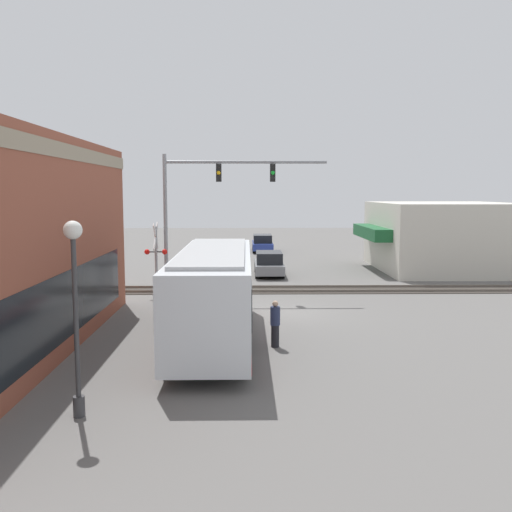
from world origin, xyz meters
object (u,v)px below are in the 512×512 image
object	(u,v)px
parked_car_white	(231,253)
pedestrian_near_bus	(275,324)
streetlamp	(75,301)
city_bus	(214,291)
parked_car_grey	(269,264)
parked_car_blue	(262,244)
crossing_signal	(156,252)

from	to	relation	value
parked_car_white	pedestrian_near_bus	xyz separation A→B (m)	(-24.08, -2.14, 0.13)
parked_car_white	streetlamp	bearing A→B (deg)	174.56
city_bus	parked_car_grey	distance (m)	16.46
parked_car_grey	pedestrian_near_bus	world-z (taller)	pedestrian_near_bus
parked_car_white	parked_car_blue	xyz separation A→B (m)	(7.69, -2.60, 0.01)
crossing_signal	streetlamp	world-z (taller)	streetlamp
crossing_signal	parked_car_blue	xyz separation A→B (m)	(21.94, -6.09, -1.58)
crossing_signal	pedestrian_near_bus	bearing A→B (deg)	-150.20
parked_car_blue	crossing_signal	bearing A→B (deg)	164.48
streetlamp	parked_car_white	size ratio (longest dim) A/B	0.97
streetlamp	parked_car_blue	size ratio (longest dim) A/B	0.99
city_bus	parked_car_white	distance (m)	23.28
streetlamp	crossing_signal	bearing A→B (deg)	2.23
parked_car_blue	city_bus	bearing A→B (deg)	175.20
streetlamp	parked_car_grey	xyz separation A→B (m)	(23.12, -5.47, -2.10)
city_bus	parked_car_grey	xyz separation A→B (m)	(16.22, -2.60, -1.12)
parked_car_grey	parked_car_white	distance (m)	7.50
city_bus	pedestrian_near_bus	size ratio (longest dim) A/B	6.82
parked_car_white	parked_car_blue	bearing A→B (deg)	-18.67
streetlamp	parked_car_white	world-z (taller)	streetlamp
pedestrian_near_bus	parked_car_blue	bearing A→B (deg)	-0.83
streetlamp	pedestrian_near_bus	world-z (taller)	streetlamp
parked_car_grey	parked_car_blue	distance (m)	14.73
city_bus	parked_car_blue	size ratio (longest dim) A/B	2.35
city_bus	streetlamp	world-z (taller)	streetlamp
parked_car_white	parked_car_blue	world-z (taller)	parked_car_blue
pedestrian_near_bus	streetlamp	bearing A→B (deg)	140.48
streetlamp	pedestrian_near_bus	bearing A→B (deg)	-39.52
parked_car_white	pedestrian_near_bus	distance (m)	24.17
parked_car_grey	crossing_signal	bearing A→B (deg)	139.83
crossing_signal	parked_car_white	size ratio (longest dim) A/B	0.79
parked_car_grey	parked_car_white	bearing A→B (deg)	20.29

